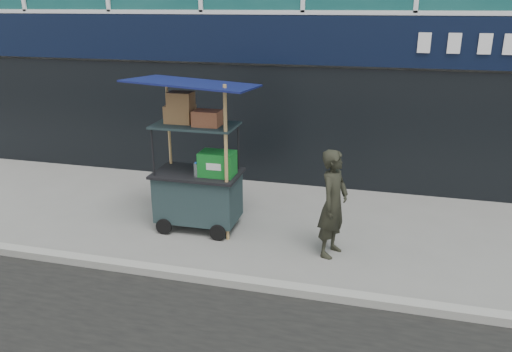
# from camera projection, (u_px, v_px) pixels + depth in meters

# --- Properties ---
(ground) EXTENTS (80.00, 80.00, 0.00)m
(ground) POSITION_uv_depth(u_px,v_px,m) (248.00, 279.00, 6.80)
(ground) COLOR slate
(ground) RESTS_ON ground
(curb) EXTENTS (80.00, 0.18, 0.12)m
(curb) POSITION_uv_depth(u_px,v_px,m) (244.00, 283.00, 6.60)
(curb) COLOR gray
(curb) RESTS_ON ground
(vendor_cart) EXTENTS (1.87, 1.32, 2.51)m
(vendor_cart) POSITION_uv_depth(u_px,v_px,m) (198.00, 178.00, 8.09)
(vendor_cart) COLOR #192A2B
(vendor_cart) RESTS_ON ground
(vendor_man) EXTENTS (0.56, 0.68, 1.62)m
(vendor_man) POSITION_uv_depth(u_px,v_px,m) (333.00, 204.00, 7.23)
(vendor_man) COLOR black
(vendor_man) RESTS_ON ground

